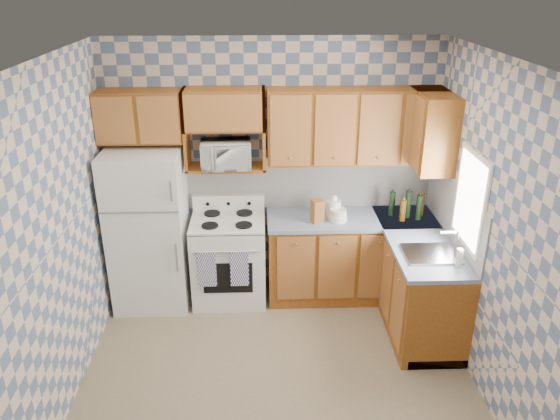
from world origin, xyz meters
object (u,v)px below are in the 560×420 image
at_px(stove_body, 229,260).
at_px(electric_kettle, 334,209).
at_px(refrigerator, 149,229).
at_px(microwave, 226,154).

distance_m(stove_body, electric_kettle, 1.23).
xyz_separation_m(stove_body, electric_kettle, (1.09, 0.02, 0.57)).
bearing_deg(stove_body, electric_kettle, 0.86).
bearing_deg(refrigerator, microwave, 9.35).
height_order(refrigerator, microwave, microwave).
bearing_deg(microwave, refrigerator, -173.99).
height_order(stove_body, microwave, microwave).
relative_size(microwave, electric_kettle, 2.59).
bearing_deg(electric_kettle, stove_body, -179.14).
height_order(refrigerator, electric_kettle, refrigerator).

